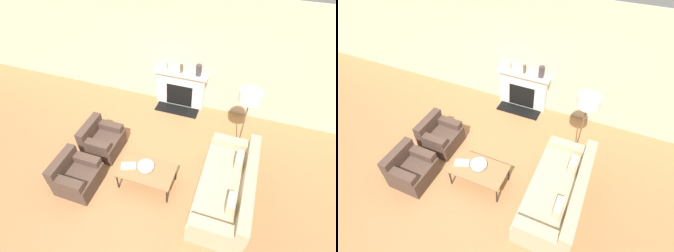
# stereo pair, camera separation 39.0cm
# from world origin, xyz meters

# --- Properties ---
(ground_plane) EXTENTS (18.00, 18.00, 0.00)m
(ground_plane) POSITION_xyz_m (0.00, 0.00, 0.00)
(ground_plane) COLOR #A87547
(wall_back) EXTENTS (18.00, 0.06, 2.90)m
(wall_back) POSITION_xyz_m (0.00, 2.88, 1.45)
(wall_back) COLOR beige
(wall_back) RESTS_ON ground_plane
(fireplace) EXTENTS (1.39, 0.59, 1.01)m
(fireplace) POSITION_xyz_m (0.17, 2.74, 0.49)
(fireplace) COLOR silver
(fireplace) RESTS_ON ground_plane
(couch) EXTENTS (0.96, 2.16, 0.80)m
(couch) POSITION_xyz_m (1.86, 0.25, 0.30)
(couch) COLOR tan
(couch) RESTS_ON ground_plane
(armchair_near) EXTENTS (0.75, 0.79, 0.72)m
(armchair_near) POSITION_xyz_m (-1.01, -0.42, 0.28)
(armchair_near) COLOR #4C382D
(armchair_near) RESTS_ON ground_plane
(armchair_far) EXTENTS (0.75, 0.79, 0.72)m
(armchair_far) POSITION_xyz_m (-1.01, 0.59, 0.28)
(armchair_far) COLOR #4C382D
(armchair_far) RESTS_ON ground_plane
(coffee_table) EXTENTS (1.11, 0.63, 0.44)m
(coffee_table) POSITION_xyz_m (0.30, 0.04, 0.41)
(coffee_table) COLOR olive
(coffee_table) RESTS_ON ground_plane
(bowl) EXTENTS (0.32, 0.32, 0.07)m
(bowl) POSITION_xyz_m (0.27, 0.10, 0.48)
(bowl) COLOR silver
(bowl) RESTS_ON coffee_table
(book) EXTENTS (0.34, 0.28, 0.02)m
(book) POSITION_xyz_m (-0.06, 0.02, 0.46)
(book) COLOR #B2A893
(book) RESTS_ON coffee_table
(floor_lamp) EXTENTS (0.45, 0.45, 1.63)m
(floor_lamp) POSITION_xyz_m (1.90, 1.59, 1.36)
(floor_lamp) COLOR brown
(floor_lamp) RESTS_ON ground_plane
(mantel_vase_left) EXTENTS (0.12, 0.12, 0.21)m
(mantel_vase_left) POSITION_xyz_m (-0.25, 2.75, 1.11)
(mantel_vase_left) COLOR beige
(mantel_vase_left) RESTS_ON fireplace
(mantel_vase_center_left) EXTENTS (0.07, 0.07, 0.22)m
(mantel_vase_center_left) POSITION_xyz_m (0.18, 2.75, 1.12)
(mantel_vase_center_left) COLOR brown
(mantel_vase_center_left) RESTS_ON fireplace
(mantel_vase_center_right) EXTENTS (0.14, 0.14, 0.29)m
(mantel_vase_center_right) POSITION_xyz_m (0.61, 2.75, 1.15)
(mantel_vase_center_right) COLOR #3D383D
(mantel_vase_center_right) RESTS_ON fireplace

